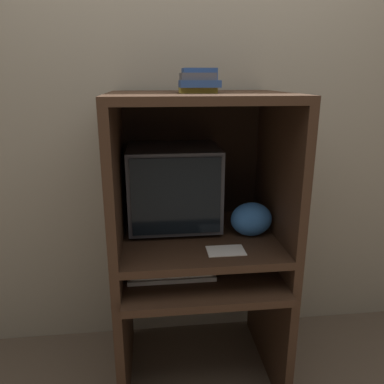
# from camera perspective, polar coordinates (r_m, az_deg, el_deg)

# --- Properties ---
(wall_back) EXTENTS (6.00, 0.06, 2.60)m
(wall_back) POSITION_cam_1_polar(r_m,az_deg,el_deg) (2.12, -0.29, 10.43)
(wall_back) COLOR gray
(wall_back) RESTS_ON ground_plane
(desk_base) EXTENTS (0.81, 0.72, 0.65)m
(desk_base) POSITION_cam_1_polar(r_m,az_deg,el_deg) (2.02, 1.13, -17.25)
(desk_base) COLOR #382316
(desk_base) RESTS_ON ground_plane
(desk_monitor_shelf) EXTENTS (0.81, 0.67, 0.15)m
(desk_monitor_shelf) POSITION_cam_1_polar(r_m,az_deg,el_deg) (1.88, 1.05, -7.53)
(desk_monitor_shelf) COLOR #382316
(desk_monitor_shelf) RESTS_ON desk_base
(hutch_upper) EXTENTS (0.81, 0.67, 0.68)m
(hutch_upper) POSITION_cam_1_polar(r_m,az_deg,el_deg) (1.77, 0.99, 6.96)
(hutch_upper) COLOR #382316
(hutch_upper) RESTS_ON desk_monitor_shelf
(crt_monitor) EXTENTS (0.45, 0.37, 0.42)m
(crt_monitor) POSITION_cam_1_polar(r_m,az_deg,el_deg) (1.89, -2.81, 0.83)
(crt_monitor) COLOR #333338
(crt_monitor) RESTS_ON desk_monitor_shelf
(keyboard) EXTENTS (0.41, 0.14, 0.03)m
(keyboard) POSITION_cam_1_polar(r_m,az_deg,el_deg) (1.80, -3.13, -12.35)
(keyboard) COLOR beige
(keyboard) RESTS_ON desk_base
(mouse) EXTENTS (0.06, 0.04, 0.03)m
(mouse) POSITION_cam_1_polar(r_m,az_deg,el_deg) (1.85, 5.22, -11.59)
(mouse) COLOR black
(mouse) RESTS_ON desk_base
(snack_bag) EXTENTS (0.20, 0.15, 0.17)m
(snack_bag) POSITION_cam_1_polar(r_m,az_deg,el_deg) (1.85, 9.01, -4.10)
(snack_bag) COLOR #336BB7
(snack_bag) RESTS_ON desk_monitor_shelf
(book_stack) EXTENTS (0.17, 0.14, 0.08)m
(book_stack) POSITION_cam_1_polar(r_m,az_deg,el_deg) (1.65, 0.98, 16.28)
(book_stack) COLOR gold
(book_stack) RESTS_ON hutch_upper
(paper_card) EXTENTS (0.17, 0.11, 0.00)m
(paper_card) POSITION_cam_1_polar(r_m,az_deg,el_deg) (1.70, 5.17, -8.90)
(paper_card) COLOR white
(paper_card) RESTS_ON desk_monitor_shelf
(storage_box) EXTENTS (0.15, 0.13, 0.10)m
(storage_box) POSITION_cam_1_polar(r_m,az_deg,el_deg) (1.77, 1.09, 16.67)
(storage_box) COLOR navy
(storage_box) RESTS_ON hutch_upper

